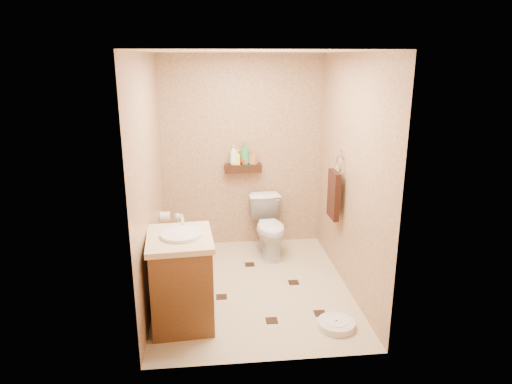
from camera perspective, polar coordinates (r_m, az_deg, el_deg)
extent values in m
plane|color=beige|center=(4.96, -0.46, -11.75)|extent=(2.50, 2.50, 0.00)
cube|color=tan|center=(5.73, -1.72, 4.94)|extent=(2.00, 0.04, 2.40)
cube|color=tan|center=(3.33, 1.61, -3.67)|extent=(2.00, 0.04, 2.40)
cube|color=tan|center=(4.54, -13.17, 1.39)|extent=(0.04, 2.50, 2.40)
cube|color=tan|center=(4.72, 11.69, 2.06)|extent=(0.04, 2.50, 2.40)
cube|color=silver|center=(4.37, -0.53, 17.17)|extent=(2.00, 2.50, 0.02)
cube|color=#391B0F|center=(5.69, -1.64, 3.00)|extent=(0.46, 0.14, 0.10)
cube|color=black|center=(4.78, -4.33, -12.94)|extent=(0.11, 0.11, 0.01)
cube|color=black|center=(5.06, 4.72, -11.19)|extent=(0.11, 0.11, 0.01)
cube|color=black|center=(4.40, 1.98, -15.76)|extent=(0.11, 0.11, 0.01)
cube|color=black|center=(5.38, -6.69, -9.45)|extent=(0.11, 0.11, 0.01)
cube|color=black|center=(4.54, 8.01, -14.77)|extent=(0.11, 0.11, 0.01)
cube|color=black|center=(5.44, -0.80, -9.05)|extent=(0.11, 0.11, 0.01)
imported|color=white|center=(5.60, 1.70, -4.39)|extent=(0.46, 0.73, 0.71)
cube|color=brown|center=(4.26, -9.28, -11.04)|extent=(0.57, 0.69, 0.79)
cube|color=beige|center=(4.08, -9.55, -5.79)|extent=(0.62, 0.73, 0.05)
cylinder|color=white|center=(4.07, -9.29, -5.38)|extent=(0.37, 0.37, 0.05)
cylinder|color=silver|center=(4.25, -9.18, -3.44)|extent=(0.03, 0.03, 0.12)
cylinder|color=silver|center=(4.35, 9.98, -15.99)|extent=(0.43, 0.43, 0.06)
cylinder|color=white|center=(4.33, 10.00, -15.61)|extent=(0.20, 0.20, 0.01)
cylinder|color=#186257|center=(5.79, -9.57, -6.96)|extent=(0.12, 0.12, 0.13)
cylinder|color=silver|center=(5.70, -9.68, -4.73)|extent=(0.02, 0.02, 0.37)
sphere|color=silver|center=(5.64, -9.77, -3.05)|extent=(0.09, 0.09, 0.09)
cube|color=silver|center=(4.91, 10.78, 4.82)|extent=(0.03, 0.06, 0.08)
torus|color=silver|center=(4.92, 10.31, 3.45)|extent=(0.02, 0.19, 0.19)
cube|color=black|center=(5.00, 9.67, -0.35)|extent=(0.06, 0.30, 0.52)
cylinder|color=silver|center=(5.32, -11.31, -3.02)|extent=(0.11, 0.11, 0.11)
cylinder|color=silver|center=(5.31, -11.78, -2.42)|extent=(0.04, 0.02, 0.02)
imported|color=white|center=(5.65, -2.82, 4.68)|extent=(0.11, 0.11, 0.25)
imported|color=#F8FF35|center=(5.66, -2.39, 4.37)|extent=(0.10, 0.09, 0.18)
imported|color=red|center=(5.67, -1.44, 4.19)|extent=(0.13, 0.13, 0.14)
imported|color=green|center=(5.65, -1.38, 4.87)|extent=(0.14, 0.14, 0.28)
imported|color=#CB7643|center=(5.67, -0.31, 4.39)|extent=(0.11, 0.11, 0.18)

